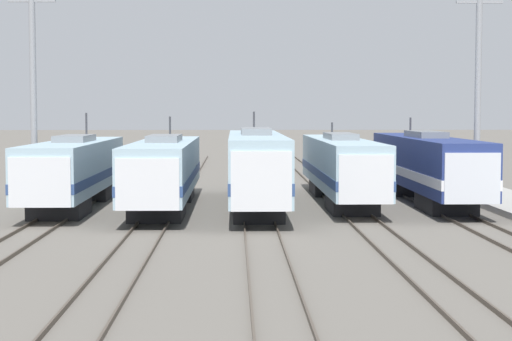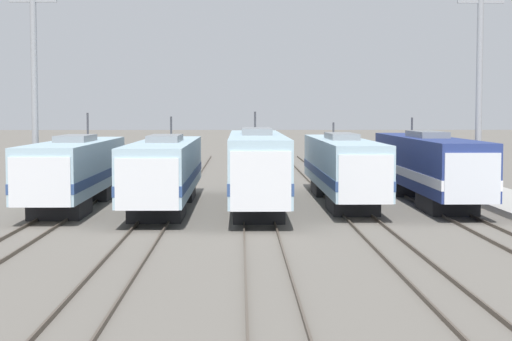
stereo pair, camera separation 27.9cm
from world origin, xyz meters
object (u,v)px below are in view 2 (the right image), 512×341
Objects in this scene: locomotive_far_left at (74,171)px; locomotive_center_left at (165,171)px; catenary_tower_left at (34,86)px; locomotive_center_right at (342,167)px; catenary_tower_right at (479,87)px; locomotive_far_right at (428,166)px; locomotive_center at (257,168)px.

locomotive_far_left is 5.00m from locomotive_center_left.
locomotive_center_left is 8.97m from catenary_tower_left.
catenary_tower_right reaches higher than locomotive_center_right.
locomotive_far_right is 1.53× the size of catenary_tower_right.
locomotive_center_left is at bearing -15.78° from catenary_tower_left.
locomotive_far_right is (14.89, 2.79, 0.06)m from locomotive_center_left.
locomotive_far_right is at bearing 10.60° from locomotive_center_left.
locomotive_center is at bearing -0.18° from locomotive_center_left.
locomotive_center_left is 18.27m from catenary_tower_right.
catenary_tower_left is (-7.41, 2.09, 4.60)m from locomotive_center_left.
locomotive_far_left is 0.88× the size of locomotive_center.
catenary_tower_right reaches higher than locomotive_far_left.
catenary_tower_right reaches higher than locomotive_center.
locomotive_center_right is at bearing 7.83° from locomotive_far_left.
locomotive_far_left is 0.92× the size of locomotive_center_left.
catenary_tower_left is at bearing 164.22° from locomotive_center_left.
locomotive_center_right is at bearing 1.73° from catenary_tower_left.
locomotive_far_right is 5.31m from catenary_tower_right.
locomotive_far_right is (4.96, 0.17, 0.05)m from locomotive_center_right.
catenary_tower_left reaches higher than locomotive_center_left.
catenary_tower_right is at bearing -14.56° from locomotive_far_right.
catenary_tower_left is 24.96m from catenary_tower_right.
locomotive_far_right is at bearing 15.76° from locomotive_center.
catenary_tower_left is at bearing 180.00° from catenary_tower_right.
locomotive_far_right is (9.93, 2.80, -0.12)m from locomotive_center.
locomotive_far_left is 9.94m from locomotive_center.
locomotive_center reaches higher than locomotive_far_left.
locomotive_far_left is at bearing -172.17° from locomotive_center_right.
catenary_tower_left is (-17.33, -0.52, 4.59)m from locomotive_center_right.
locomotive_center is 10.31m from locomotive_far_right.
catenary_tower_left is at bearing 148.06° from locomotive_far_left.
locomotive_far_left is 1.33× the size of catenary_tower_right.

